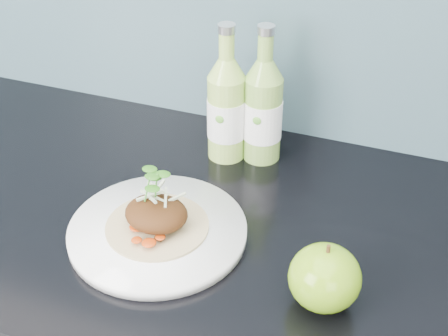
% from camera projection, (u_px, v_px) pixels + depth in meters
% --- Properties ---
extents(dinner_plate, '(0.28, 0.28, 0.02)m').
position_uv_depth(dinner_plate, '(158.00, 231.00, 0.90)').
color(dinner_plate, white).
rests_on(dinner_plate, kitchen_counter).
extents(pork_taco, '(0.15, 0.15, 0.10)m').
position_uv_depth(pork_taco, '(156.00, 212.00, 0.88)').
color(pork_taco, '#A1895C').
rests_on(pork_taco, dinner_plate).
extents(green_apple, '(0.11, 0.11, 0.10)m').
position_uv_depth(green_apple, '(325.00, 278.00, 0.77)').
color(green_apple, '#528A0F').
rests_on(green_apple, kitchen_counter).
extents(cider_bottle_left, '(0.07, 0.07, 0.24)m').
position_uv_depth(cider_bottle_left, '(226.00, 109.00, 1.03)').
color(cider_bottle_left, '#9BC351').
rests_on(cider_bottle_left, kitchen_counter).
extents(cider_bottle_right, '(0.07, 0.07, 0.24)m').
position_uv_depth(cider_bottle_right, '(263.00, 110.00, 1.03)').
color(cider_bottle_right, '#7BA645').
rests_on(cider_bottle_right, kitchen_counter).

